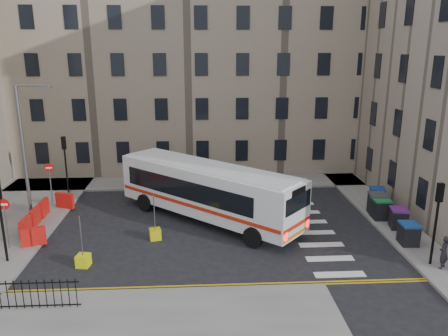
{
  "coord_description": "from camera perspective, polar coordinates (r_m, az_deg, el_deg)",
  "views": [
    {
      "loc": [
        -2.46,
        -24.02,
        10.28
      ],
      "look_at": [
        -0.97,
        2.17,
        3.0
      ],
      "focal_mm": 35.0,
      "sensor_mm": 36.0,
      "label": 1
    }
  ],
  "objects": [
    {
      "name": "wheelie_bin_b",
      "position": [
        27.3,
        21.83,
        -6.11
      ],
      "size": [
        1.12,
        1.23,
        1.18
      ],
      "rotation": [
        0.0,
        0.0,
        -0.2
      ],
      "color": "black",
      "rests_on": "pavement_east"
    },
    {
      "name": "wheelie_bin_e",
      "position": [
        30.64,
        19.34,
        -3.53
      ],
      "size": [
        1.17,
        1.27,
        1.18
      ],
      "rotation": [
        0.0,
        0.0,
        -0.26
      ],
      "color": "black",
      "rests_on": "pavement_east"
    },
    {
      "name": "streetlamp",
      "position": [
        28.7,
        -24.73,
        2.12
      ],
      "size": [
        0.5,
        0.22,
        8.14
      ],
      "color": "#595B5E",
      "rests_on": "pavement_west"
    },
    {
      "name": "roadworks_barriers",
      "position": [
        27.96,
        -22.75,
        -5.9
      ],
      "size": [
        1.66,
        6.26,
        1.0
      ],
      "color": "red",
      "rests_on": "pavement_west"
    },
    {
      "name": "traffic_light_sw",
      "position": [
        23.38,
        -27.22,
        -4.76
      ],
      "size": [
        0.28,
        0.22,
        4.1
      ],
      "color": "black",
      "rests_on": "pavement_west"
    },
    {
      "name": "terrace_north",
      "position": [
        39.81,
        -10.05,
        12.89
      ],
      "size": [
        38.3,
        10.8,
        17.2
      ],
      "color": "gray",
      "rests_on": "ground"
    },
    {
      "name": "pavement_north",
      "position": [
        34.36,
        -9.02,
        -1.96
      ],
      "size": [
        36.0,
        3.2,
        0.15
      ],
      "primitive_type": "cube",
      "color": "slate",
      "rests_on": "ground"
    },
    {
      "name": "wheelie_bin_a",
      "position": [
        25.37,
        22.98,
        -7.89
      ],
      "size": [
        0.97,
        1.1,
        1.16
      ],
      "rotation": [
        0.0,
        0.0,
        -0.05
      ],
      "color": "black",
      "rests_on": "pavement_east"
    },
    {
      "name": "pavement_sw",
      "position": [
        17.93,
        -18.45,
        -20.1
      ],
      "size": [
        20.0,
        6.0,
        0.15
      ],
      "primitive_type": "cube",
      "color": "slate",
      "rests_on": "ground"
    },
    {
      "name": "traffic_light_east",
      "position": [
        22.81,
        26.1,
        -5.1
      ],
      "size": [
        0.28,
        0.22,
        4.1
      ],
      "color": "black",
      "rests_on": "pavement_east"
    },
    {
      "name": "pavement_west",
      "position": [
        29.38,
        -26.31,
        -6.5
      ],
      "size": [
        6.0,
        22.0,
        0.15
      ],
      "primitive_type": "cube",
      "color": "slate",
      "rests_on": "ground"
    },
    {
      "name": "wheelie_bin_c",
      "position": [
        28.39,
        19.76,
        -4.98
      ],
      "size": [
        1.02,
        1.17,
        1.26
      ],
      "rotation": [
        0.0,
        0.0,
        -0.03
      ],
      "color": "black",
      "rests_on": "pavement_east"
    },
    {
      "name": "pavement_east",
      "position": [
        31.95,
        18.01,
        -3.91
      ],
      "size": [
        2.4,
        26.0,
        0.15
      ],
      "primitive_type": "cube",
      "color": "slate",
      "rests_on": "ground"
    },
    {
      "name": "no_entry_north",
      "position": [
        31.33,
        -21.81,
        -0.81
      ],
      "size": [
        0.6,
        0.08,
        3.0
      ],
      "color": "#595B5E",
      "rests_on": "pavement_west"
    },
    {
      "name": "bus",
      "position": [
        26.48,
        -2.18,
        -2.83
      ],
      "size": [
        11.1,
        10.42,
        3.39
      ],
      "rotation": [
        0.0,
        0.0,
        0.84
      ],
      "color": "silver",
      "rests_on": "ground"
    },
    {
      "name": "traffic_light_nw",
      "position": [
        32.82,
        -20.06,
        1.51
      ],
      "size": [
        0.28,
        0.22,
        4.1
      ],
      "color": "black",
      "rests_on": "pavement_west"
    },
    {
      "name": "ground",
      "position": [
        26.24,
        2.41,
        -7.57
      ],
      "size": [
        120.0,
        120.0,
        0.0
      ],
      "primitive_type": "plane",
      "color": "black",
      "rests_on": "ground"
    },
    {
      "name": "wheelie_bin_d",
      "position": [
        28.98,
        19.43,
        -4.46
      ],
      "size": [
        1.16,
        1.3,
        1.33
      ],
      "rotation": [
        0.0,
        0.0,
        -0.09
      ],
      "color": "black",
      "rests_on": "pavement_east"
    },
    {
      "name": "bollard_yellow",
      "position": [
        22.67,
        -17.89,
        -11.43
      ],
      "size": [
        0.68,
        0.68,
        0.6
      ],
      "primitive_type": "cube",
      "rotation": [
        0.0,
        0.0,
        -0.15
      ],
      "color": "#D9E30C",
      "rests_on": "ground"
    },
    {
      "name": "bollard_chevron",
      "position": [
        24.7,
        -8.97,
        -8.52
      ],
      "size": [
        0.72,
        0.72,
        0.6
      ],
      "primitive_type": "cube",
      "rotation": [
        0.0,
        0.0,
        0.23
      ],
      "color": "#C7B90B",
      "rests_on": "ground"
    },
    {
      "name": "no_entry_south",
      "position": [
        25.12,
        -26.71,
        -5.28
      ],
      "size": [
        0.6,
        0.08,
        3.0
      ],
      "color": "#595B5E",
      "rests_on": "pavement_west"
    },
    {
      "name": "pedestrian",
      "position": [
        23.33,
        26.77,
        -9.8
      ],
      "size": [
        0.7,
        0.69,
        1.63
      ],
      "primitive_type": "imported",
      "rotation": [
        0.0,
        0.0,
        3.89
      ],
      "color": "black",
      "rests_on": "pavement_east"
    }
  ]
}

